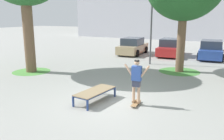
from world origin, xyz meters
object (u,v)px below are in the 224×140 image
object	(u,v)px
skateboard	(136,103)
car_tan	(133,47)
car_blue	(211,50)
light_post	(152,10)
skate_box	(95,92)
car_red	(171,48)
skater	(137,78)

from	to	relation	value
skateboard	car_tan	bearing A→B (deg)	112.41
car_blue	light_post	bearing A→B (deg)	-130.13
skate_box	car_red	bearing A→B (deg)	89.72
skate_box	light_post	distance (m)	9.05
car_tan	car_red	distance (m)	3.36
skater	car_tan	xyz separation A→B (m)	(-4.84, 11.74, -0.38)
skate_box	skateboard	size ratio (longest dim) A/B	2.43
car_red	skater	bearing A→B (deg)	-82.88
car_red	light_post	xyz separation A→B (m)	(-0.45, -4.43, 3.13)
skater	car_tan	size ratio (longest dim) A/B	0.40
car_tan	light_post	size ratio (longest dim) A/B	0.73
light_post	car_blue	bearing A→B (deg)	49.87
skate_box	car_tan	xyz separation A→B (m)	(-3.22, 12.10, 0.28)
skater	car_blue	bearing A→B (deg)	82.08
skateboard	skater	bearing A→B (deg)	94.71
car_tan	skate_box	bearing A→B (deg)	-75.08
skater	light_post	distance (m)	8.71
skateboard	car_tan	distance (m)	12.71
car_tan	car_blue	size ratio (longest dim) A/B	1.00
skateboard	light_post	size ratio (longest dim) A/B	0.14
car_tan	light_post	world-z (taller)	light_post
car_blue	car_red	bearing A→B (deg)	-179.88
skater	car_red	bearing A→B (deg)	97.12
car_red	car_blue	size ratio (longest dim) A/B	1.00
skate_box	light_post	bearing A→B (deg)	92.66
skateboard	skater	world-z (taller)	skater
light_post	skater	bearing A→B (deg)	-75.94
skater	car_red	distance (m)	12.54
car_tan	car_red	xyz separation A→B (m)	(3.29, 0.70, 0.00)
skate_box	light_post	world-z (taller)	light_post
skateboard	skater	size ratio (longest dim) A/B	0.48
car_red	light_post	world-z (taller)	light_post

